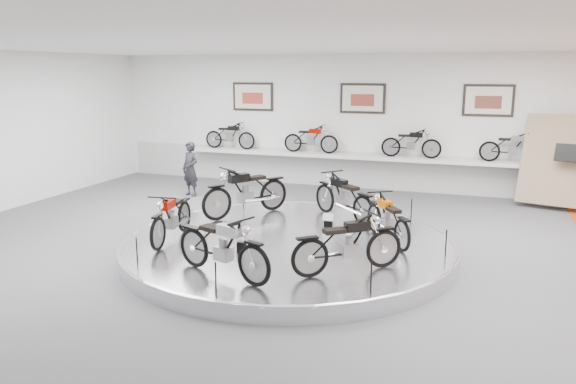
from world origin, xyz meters
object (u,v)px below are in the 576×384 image
(bike_d, at_px, (171,216))
(bike_e, at_px, (222,246))
(display_platform, at_px, (288,247))
(shelf, at_px, (359,157))
(bike_b, at_px, (343,197))
(bike_c, at_px, (246,191))
(visitor, at_px, (190,169))
(bike_f, at_px, (348,243))
(bike_a, at_px, (388,219))

(bike_d, height_order, bike_e, bike_e)
(display_platform, distance_m, shelf, 6.46)
(bike_b, bearing_deg, display_platform, 109.66)
(bike_c, bearing_deg, visitor, -99.37)
(bike_e, xyz_separation_m, bike_f, (1.83, 0.81, -0.01))
(bike_f, bearing_deg, bike_a, 40.06)
(bike_a, distance_m, bike_f, 1.92)
(bike_b, bearing_deg, bike_d, 82.92)
(display_platform, xyz_separation_m, bike_b, (0.64, 1.82, 0.66))
(display_platform, distance_m, bike_f, 2.16)
(display_platform, xyz_separation_m, bike_a, (1.83, 0.48, 0.61))
(bike_c, relative_size, bike_d, 1.18)
(bike_c, distance_m, bike_d, 2.31)
(shelf, xyz_separation_m, bike_b, (0.64, -4.58, -0.19))
(display_platform, relative_size, bike_f, 3.85)
(bike_e, bearing_deg, bike_c, 128.30)
(bike_b, distance_m, visitor, 5.45)
(display_platform, height_order, bike_f, bike_f)
(bike_e, bearing_deg, display_platform, 102.08)
(display_platform, xyz_separation_m, bike_d, (-2.09, -0.80, 0.63))
(bike_d, relative_size, bike_e, 0.95)
(bike_f, bearing_deg, display_platform, 96.78)
(bike_c, xyz_separation_m, bike_d, (-0.58, -2.23, -0.09))
(bike_a, relative_size, bike_f, 0.93)
(bike_a, height_order, bike_d, bike_d)
(bike_a, xyz_separation_m, bike_d, (-3.92, -1.28, 0.02))
(display_platform, height_order, bike_c, bike_c)
(shelf, relative_size, bike_d, 6.79)
(bike_a, bearing_deg, bike_e, 107.01)
(shelf, relative_size, bike_e, 6.45)
(bike_f, bearing_deg, shelf, 60.84)
(bike_b, relative_size, bike_f, 1.04)
(display_platform, height_order, bike_d, bike_d)
(bike_c, xyz_separation_m, bike_f, (3.01, -2.84, -0.07))
(bike_e, relative_size, visitor, 1.10)
(bike_b, relative_size, bike_d, 1.07)
(bike_d, bearing_deg, bike_f, 72.20)
(display_platform, bearing_deg, shelf, 90.00)
(display_platform, bearing_deg, bike_e, -98.32)
(bike_d, distance_m, bike_f, 3.64)
(bike_d, bearing_deg, visitor, -163.15)
(bike_c, height_order, visitor, visitor)
(bike_a, relative_size, bike_b, 0.89)
(bike_a, distance_m, visitor, 7.11)
(bike_c, distance_m, visitor, 3.84)
(bike_b, xyz_separation_m, bike_e, (-0.97, -4.04, -0.01))
(bike_c, height_order, bike_e, bike_c)
(visitor, bearing_deg, bike_f, -23.15)
(shelf, height_order, bike_f, bike_f)
(bike_b, bearing_deg, bike_f, 144.07)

